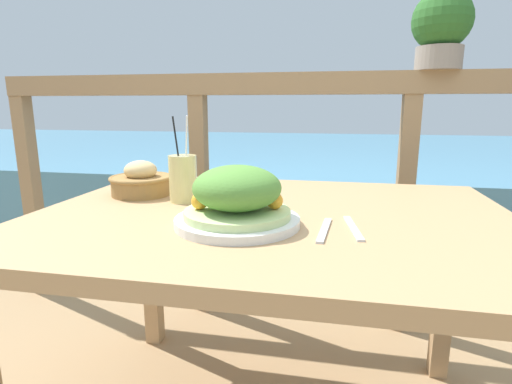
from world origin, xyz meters
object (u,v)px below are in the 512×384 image
(drink_glass, at_px, (183,178))
(bread_basket, at_px, (141,181))
(potted_plant, at_px, (441,28))
(salad_plate, at_px, (237,200))

(drink_glass, relative_size, bread_basket, 1.28)
(potted_plant, bearing_deg, salad_plate, -124.93)
(bread_basket, distance_m, potted_plant, 1.26)
(salad_plate, bearing_deg, bread_basket, 145.11)
(drink_glass, bearing_deg, bread_basket, 160.21)
(salad_plate, relative_size, drink_glass, 1.18)
(drink_glass, bearing_deg, salad_plate, -43.72)
(drink_glass, height_order, bread_basket, drink_glass)
(potted_plant, bearing_deg, drink_glass, -141.05)
(bread_basket, bearing_deg, potted_plant, 31.51)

